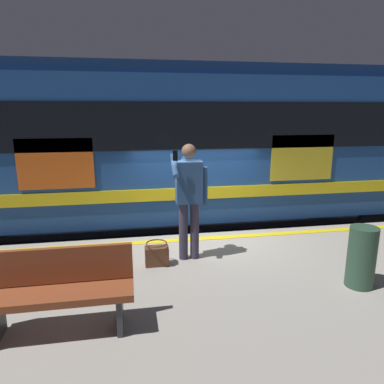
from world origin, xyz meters
name	(u,v)px	position (x,y,z in m)	size (l,w,h in m)	color
ground_plane	(199,276)	(0.00, 0.00, 0.00)	(23.69, 23.69, 0.00)	#3D3D3F
platform	(227,313)	(0.00, 2.04, 0.45)	(13.13, 4.08, 0.90)	#9E998E
safety_line	(202,239)	(0.00, 0.30, 0.91)	(12.87, 0.16, 0.01)	yellow
track_rail_near	(189,250)	(0.00, -1.18, 0.08)	(17.07, 0.08, 0.16)	slate
track_rail_far	(180,229)	(0.00, -2.61, 0.08)	(17.07, 0.08, 0.16)	slate
train_carriage	(176,141)	(0.19, -1.89, 2.52)	(13.77, 3.07, 3.97)	#1E478C
passenger	(189,192)	(0.38, 1.10, 1.99)	(0.57, 0.55, 1.84)	#383347
handbag	(157,255)	(0.91, 1.27, 1.07)	(0.36, 0.32, 0.36)	#59331E
bench	(58,289)	(2.06, 2.72, 1.39)	(1.57, 0.44, 0.90)	brown
trash_bin	(362,257)	(-1.73, 2.40, 1.32)	(0.37, 0.37, 0.83)	#2D4C38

